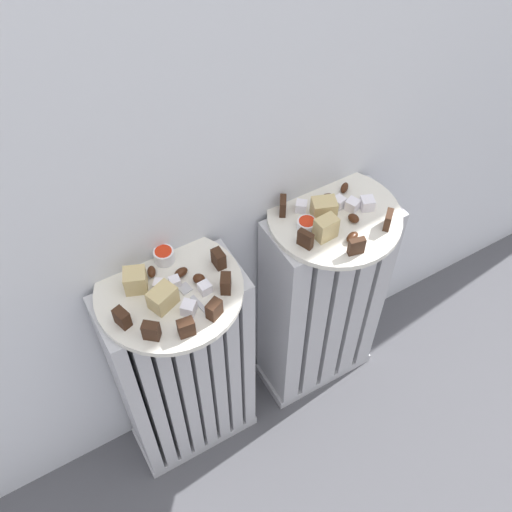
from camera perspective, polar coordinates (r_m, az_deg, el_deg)
ground_plane at (r=1.55m, az=5.57°, el=-21.13°), size 6.00×6.00×0.00m
radiator_left at (r=1.35m, az=-6.79°, el=-11.00°), size 0.29×0.13×0.60m
radiator_right at (r=1.44m, az=6.25°, el=-4.64°), size 0.29×0.13×0.60m
plate_left at (r=1.09m, az=-8.28°, el=-3.23°), size 0.27×0.27×0.01m
plate_right at (r=1.20m, az=7.49°, el=3.77°), size 0.27×0.27×0.01m
dark_cake_slice_left_0 at (r=1.04m, az=-12.65°, el=-5.77°), size 0.03×0.03×0.04m
dark_cake_slice_left_1 at (r=1.01m, az=-9.96°, el=-7.04°), size 0.03×0.03×0.04m
dark_cake_slice_left_2 at (r=1.01m, az=-6.67°, el=-6.79°), size 0.03×0.02×0.04m
dark_cake_slice_left_3 at (r=1.03m, az=-4.01°, el=-5.09°), size 0.03×0.03×0.04m
dark_cake_slice_left_4 at (r=1.06m, az=-2.90°, el=-2.63°), size 0.03×0.03×0.04m
dark_cake_slice_left_5 at (r=1.09m, az=-3.59°, el=-0.26°), size 0.02×0.03×0.04m
marble_cake_slice_left_0 at (r=1.08m, az=-11.42°, el=-2.29°), size 0.05×0.05×0.04m
marble_cake_slice_left_1 at (r=1.05m, az=-8.88°, el=-3.96°), size 0.06×0.05×0.04m
turkish_delight_left_0 at (r=1.08m, az=-7.74°, el=-2.46°), size 0.02×0.02×0.02m
turkish_delight_left_1 at (r=1.06m, az=-4.90°, el=-3.05°), size 0.02×0.02×0.02m
turkish_delight_left_2 at (r=1.04m, az=-6.43°, el=-4.94°), size 0.03×0.03×0.02m
turkish_delight_left_3 at (r=1.08m, az=-9.20°, el=-2.75°), size 0.03×0.03×0.02m
medjool_date_left_0 at (r=1.10m, az=-9.93°, el=-1.49°), size 0.02×0.03×0.02m
medjool_date_left_1 at (r=1.09m, az=-7.17°, el=-1.58°), size 0.03×0.02×0.02m
medjool_date_left_2 at (r=1.08m, az=-5.46°, el=-2.18°), size 0.03×0.03×0.02m
jam_bowl_left at (r=1.11m, az=-8.77°, el=0.08°), size 0.04×0.04×0.03m
dark_cake_slice_right_0 at (r=1.18m, az=2.58°, el=4.80°), size 0.03×0.03×0.04m
dark_cake_slice_right_1 at (r=1.12m, az=4.73°, el=1.61°), size 0.02×0.03×0.04m
dark_cake_slice_right_2 at (r=1.12m, az=9.56°, el=0.92°), size 0.03×0.02×0.04m
dark_cake_slice_right_3 at (r=1.18m, az=12.48°, el=3.39°), size 0.03×0.03×0.04m
marble_cake_slice_right_0 at (r=1.18m, az=6.48°, el=4.49°), size 0.06×0.05×0.04m
marble_cake_slice_right_1 at (r=1.14m, az=6.68°, el=2.67°), size 0.04×0.03×0.05m
turkish_delight_right_0 at (r=1.21m, az=7.92°, el=5.11°), size 0.03×0.03×0.02m
turkish_delight_right_1 at (r=1.19m, az=4.34°, el=4.74°), size 0.03×0.03×0.02m
turkish_delight_right_2 at (r=1.21m, az=10.56°, el=4.94°), size 0.03×0.03×0.03m
turkish_delight_right_3 at (r=1.20m, az=9.17°, el=4.83°), size 0.03×0.03×0.02m
medjool_date_right_0 at (r=1.22m, az=6.80°, el=5.56°), size 0.03×0.02×0.01m
medjool_date_right_1 at (r=1.24m, az=8.43°, el=6.45°), size 0.03×0.03×0.02m
medjool_date_right_2 at (r=1.18m, az=9.29°, el=3.56°), size 0.02×0.03×0.02m
medjool_date_right_3 at (r=1.15m, az=9.16°, el=1.80°), size 0.03×0.03×0.02m
jam_bowl_right at (r=1.16m, az=4.85°, el=3.05°), size 0.04×0.04×0.02m
fork at (r=1.06m, az=-5.89°, el=-4.10°), size 0.03×0.10×0.00m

